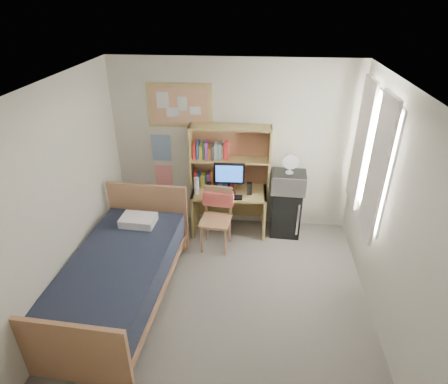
# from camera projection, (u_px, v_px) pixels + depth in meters

# --- Properties ---
(floor) EXTENTS (3.60, 4.20, 0.02)m
(floor) POSITION_uv_depth(u_px,v_px,m) (219.00, 316.00, 4.42)
(floor) COLOR gray
(floor) RESTS_ON ground
(ceiling) EXTENTS (3.60, 4.20, 0.02)m
(ceiling) POSITION_uv_depth(u_px,v_px,m) (217.00, 95.00, 3.17)
(ceiling) COLOR white
(ceiling) RESTS_ON wall_back
(wall_back) EXTENTS (3.60, 0.04, 2.60)m
(wall_back) POSITION_uv_depth(u_px,v_px,m) (233.00, 147.00, 5.63)
(wall_back) COLOR beige
(wall_back) RESTS_ON floor
(wall_left) EXTENTS (0.04, 4.20, 2.60)m
(wall_left) POSITION_uv_depth(u_px,v_px,m) (48.00, 215.00, 3.94)
(wall_left) COLOR beige
(wall_left) RESTS_ON floor
(wall_right) EXTENTS (0.04, 4.20, 2.60)m
(wall_right) POSITION_uv_depth(u_px,v_px,m) (401.00, 233.00, 3.64)
(wall_right) COLOR beige
(wall_right) RESTS_ON floor
(window_unit) EXTENTS (0.10, 1.40, 1.70)m
(window_unit) POSITION_uv_depth(u_px,v_px,m) (371.00, 156.00, 4.55)
(window_unit) COLOR white
(window_unit) RESTS_ON wall_right
(curtain_left) EXTENTS (0.04, 0.55, 1.70)m
(curtain_left) POSITION_uv_depth(u_px,v_px,m) (377.00, 170.00, 4.21)
(curtain_left) COLOR white
(curtain_left) RESTS_ON wall_right
(curtain_right) EXTENTS (0.04, 0.55, 1.70)m
(curtain_right) POSITION_uv_depth(u_px,v_px,m) (361.00, 144.00, 4.91)
(curtain_right) COLOR white
(curtain_right) RESTS_ON wall_right
(bulletin_board) EXTENTS (0.94, 0.03, 0.64)m
(bulletin_board) POSITION_uv_depth(u_px,v_px,m) (179.00, 105.00, 5.38)
(bulletin_board) COLOR tan
(bulletin_board) RESTS_ON wall_back
(poster_wave) EXTENTS (0.30, 0.01, 0.42)m
(poster_wave) POSITION_uv_depth(u_px,v_px,m) (161.00, 148.00, 5.74)
(poster_wave) COLOR #255696
(poster_wave) RESTS_ON wall_back
(poster_japan) EXTENTS (0.28, 0.01, 0.36)m
(poster_japan) POSITION_uv_depth(u_px,v_px,m) (164.00, 175.00, 5.96)
(poster_japan) COLOR red
(poster_japan) RESTS_ON wall_back
(desk) EXTENTS (1.13, 0.59, 0.70)m
(desk) POSITION_uv_depth(u_px,v_px,m) (229.00, 211.00, 5.82)
(desk) COLOR tan
(desk) RESTS_ON floor
(desk_chair) EXTENTS (0.51, 0.51, 0.93)m
(desk_chair) POSITION_uv_depth(u_px,v_px,m) (216.00, 220.00, 5.38)
(desk_chair) COLOR tan
(desk_chair) RESTS_ON floor
(mini_fridge) EXTENTS (0.46, 0.46, 0.75)m
(mini_fridge) POSITION_uv_depth(u_px,v_px,m) (286.00, 211.00, 5.77)
(mini_fridge) COLOR black
(mini_fridge) RESTS_ON floor
(bed) EXTENTS (1.24, 2.29, 0.61)m
(bed) POSITION_uv_depth(u_px,v_px,m) (120.00, 279.00, 4.53)
(bed) COLOR black
(bed) RESTS_ON floor
(hutch) EXTENTS (1.20, 0.33, 0.98)m
(hutch) POSITION_uv_depth(u_px,v_px,m) (230.00, 158.00, 5.55)
(hutch) COLOR tan
(hutch) RESTS_ON desk
(monitor) EXTENTS (0.45, 0.05, 0.48)m
(monitor) POSITION_uv_depth(u_px,v_px,m) (229.00, 179.00, 5.49)
(monitor) COLOR black
(monitor) RESTS_ON desk
(keyboard) EXTENTS (0.41, 0.14, 0.02)m
(keyboard) POSITION_uv_depth(u_px,v_px,m) (228.00, 197.00, 5.48)
(keyboard) COLOR black
(keyboard) RESTS_ON desk
(speaker_left) EXTENTS (0.07, 0.07, 0.17)m
(speaker_left) POSITION_uv_depth(u_px,v_px,m) (209.00, 188.00, 5.58)
(speaker_left) COLOR black
(speaker_left) RESTS_ON desk
(speaker_right) EXTENTS (0.08, 0.08, 0.18)m
(speaker_right) POSITION_uv_depth(u_px,v_px,m) (249.00, 188.00, 5.54)
(speaker_right) COLOR black
(speaker_right) RESTS_ON desk
(water_bottle) EXTENTS (0.08, 0.08, 0.26)m
(water_bottle) POSITION_uv_depth(u_px,v_px,m) (197.00, 186.00, 5.53)
(water_bottle) COLOR white
(water_bottle) RESTS_ON desk
(hoodie) EXTENTS (0.46, 0.18, 0.21)m
(hoodie) POSITION_uv_depth(u_px,v_px,m) (218.00, 198.00, 5.43)
(hoodie) COLOR #D25850
(hoodie) RESTS_ON desk_chair
(microwave) EXTENTS (0.51, 0.40, 0.29)m
(microwave) POSITION_uv_depth(u_px,v_px,m) (289.00, 182.00, 5.51)
(microwave) COLOR silver
(microwave) RESTS_ON mini_fridge
(desk_fan) EXTENTS (0.24, 0.24, 0.29)m
(desk_fan) POSITION_uv_depth(u_px,v_px,m) (290.00, 164.00, 5.37)
(desk_fan) COLOR white
(desk_fan) RESTS_ON microwave
(pillow) EXTENTS (0.47, 0.34, 0.11)m
(pillow) POSITION_uv_depth(u_px,v_px,m) (138.00, 220.00, 5.00)
(pillow) COLOR white
(pillow) RESTS_ON bed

